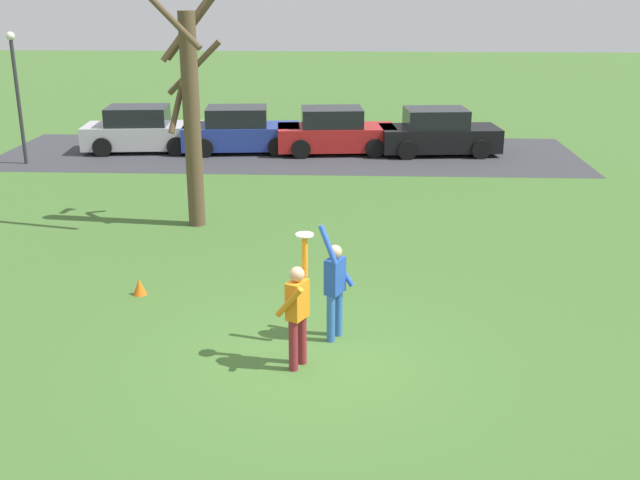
# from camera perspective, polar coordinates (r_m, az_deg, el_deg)

# --- Properties ---
(ground_plane) EXTENTS (120.00, 120.00, 0.00)m
(ground_plane) POSITION_cam_1_polar(r_m,az_deg,el_deg) (12.17, -0.58, -8.88)
(ground_plane) COLOR #426B2D
(person_catcher) EXTENTS (0.51, 0.59, 2.08)m
(person_catcher) POSITION_cam_1_polar(r_m,az_deg,el_deg) (11.50, -1.71, -5.16)
(person_catcher) COLOR maroon
(person_catcher) RESTS_ON ground_plane
(person_defender) EXTENTS (0.60, 0.66, 2.04)m
(person_defender) POSITION_cam_1_polar(r_m,az_deg,el_deg) (12.42, 1.13, -3.31)
(person_defender) COLOR #3366B7
(person_defender) RESTS_ON ground_plane
(frisbee_disc) EXTENTS (0.27, 0.27, 0.02)m
(frisbee_disc) POSITION_cam_1_polar(r_m,az_deg,el_deg) (11.28, -1.16, 0.40)
(frisbee_disc) COLOR white
(frisbee_disc) RESTS_ON person_catcher
(parked_car_silver) EXTENTS (4.26, 2.35, 1.59)m
(parked_car_silver) POSITION_cam_1_polar(r_m,az_deg,el_deg) (27.98, -13.26, 8.02)
(parked_car_silver) COLOR #BCBCC1
(parked_car_silver) RESTS_ON ground_plane
(parked_car_blue) EXTENTS (4.26, 2.35, 1.59)m
(parked_car_blue) POSITION_cam_1_polar(r_m,az_deg,el_deg) (27.27, -6.01, 8.14)
(parked_car_blue) COLOR #233893
(parked_car_blue) RESTS_ON ground_plane
(parked_car_red) EXTENTS (4.26, 2.35, 1.59)m
(parked_car_red) POSITION_cam_1_polar(r_m,az_deg,el_deg) (26.94, 1.14, 8.11)
(parked_car_red) COLOR red
(parked_car_red) RESTS_ON ground_plane
(parked_car_black) EXTENTS (4.26, 2.35, 1.59)m
(parked_car_black) POSITION_cam_1_polar(r_m,az_deg,el_deg) (27.08, 8.90, 7.95)
(parked_car_black) COLOR black
(parked_car_black) RESTS_ON ground_plane
(parking_strip) EXTENTS (20.19, 6.40, 0.01)m
(parking_strip) POSITION_cam_1_polar(r_m,az_deg,el_deg) (26.94, -2.38, 6.53)
(parking_strip) COLOR #38383D
(parking_strip) RESTS_ON ground_plane
(bare_tree_tall) EXTENTS (1.76, 1.79, 5.69)m
(bare_tree_tall) POSITION_cam_1_polar(r_m,az_deg,el_deg) (18.45, -9.70, 9.77)
(bare_tree_tall) COLOR brown
(bare_tree_tall) RESTS_ON ground_plane
(lamppost_by_lot) EXTENTS (0.28, 0.28, 4.26)m
(lamppost_by_lot) POSITION_cam_1_polar(r_m,az_deg,el_deg) (26.78, -21.89, 10.77)
(lamppost_by_lot) COLOR #2D2D33
(lamppost_by_lot) RESTS_ON ground_plane
(field_cone_orange) EXTENTS (0.26, 0.26, 0.32)m
(field_cone_orange) POSITION_cam_1_polar(r_m,az_deg,el_deg) (14.88, -13.44, -3.45)
(field_cone_orange) COLOR orange
(field_cone_orange) RESTS_ON ground_plane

